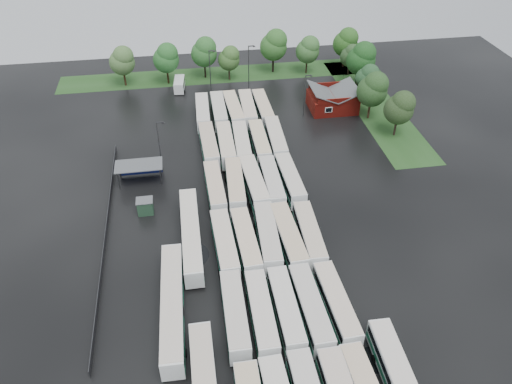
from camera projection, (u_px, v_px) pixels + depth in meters
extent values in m
plane|color=black|center=(256.00, 255.00, 74.11)|extent=(160.00, 160.00, 0.00)
cube|color=maroon|center=(332.00, 102.00, 109.75)|extent=(10.00, 8.00, 3.40)
cube|color=#4C4F51|center=(322.00, 92.00, 107.86)|extent=(5.07, 8.60, 2.19)
cube|color=#4C4F51|center=(345.00, 90.00, 108.49)|extent=(5.07, 8.60, 2.19)
cube|color=maroon|center=(339.00, 101.00, 105.27)|extent=(9.00, 0.20, 1.20)
cube|color=silver|center=(329.00, 110.00, 106.13)|extent=(1.60, 0.12, 1.20)
cylinder|color=#2D2D30|center=(119.00, 181.00, 86.17)|extent=(0.16, 0.16, 3.40)
cylinder|color=#2D2D30|center=(161.00, 177.00, 87.08)|extent=(0.16, 0.16, 3.40)
cylinder|color=#2D2D30|center=(120.00, 170.00, 88.68)|extent=(0.16, 0.16, 3.40)
cylinder|color=#2D2D30|center=(161.00, 167.00, 89.59)|extent=(0.16, 0.16, 3.40)
cube|color=#4C4F51|center=(139.00, 165.00, 86.79)|extent=(8.20, 4.20, 0.15)
cube|color=navy|center=(140.00, 168.00, 89.43)|extent=(7.60, 0.08, 2.60)
cube|color=#1E3B27|center=(145.00, 207.00, 81.21)|extent=(2.50, 2.00, 2.50)
cube|color=#4C4F51|center=(144.00, 200.00, 80.41)|extent=(2.70, 2.20, 0.12)
cube|color=#204519|center=(223.00, 75.00, 125.28)|extent=(80.00, 10.00, 0.01)
cube|color=#204519|center=(375.00, 105.00, 112.04)|extent=(10.00, 50.00, 0.01)
cube|color=#2D2D30|center=(106.00, 232.00, 77.22)|extent=(0.10, 50.00, 1.20)
cylinder|color=black|center=(301.00, 382.00, 57.02)|extent=(2.76, 1.04, 1.04)
cylinder|color=black|center=(332.00, 381.00, 57.12)|extent=(2.81, 1.06, 1.06)
cylinder|color=black|center=(355.00, 374.00, 57.81)|extent=(2.69, 1.01, 1.01)
cube|color=silver|center=(235.00, 315.00, 62.84)|extent=(2.84, 12.74, 2.91)
cube|color=black|center=(235.00, 312.00, 62.49)|extent=(2.89, 12.24, 0.93)
cube|color=#1B694A|center=(235.00, 318.00, 63.23)|extent=(2.89, 12.49, 0.64)
cube|color=beige|center=(235.00, 307.00, 61.93)|extent=(2.73, 12.36, 0.13)
cylinder|color=black|center=(239.00, 349.00, 60.53)|extent=(2.70, 1.02, 1.02)
cylinder|color=black|center=(231.00, 298.00, 66.92)|extent=(2.70, 1.02, 1.02)
cube|color=silver|center=(261.00, 314.00, 62.97)|extent=(2.75, 12.63, 2.89)
cube|color=black|center=(261.00, 311.00, 62.62)|extent=(2.81, 12.13, 0.92)
cube|color=#0E6541|center=(261.00, 317.00, 63.35)|extent=(2.80, 12.38, 0.64)
cube|color=beige|center=(261.00, 306.00, 62.06)|extent=(2.65, 12.25, 0.13)
cylinder|color=black|center=(267.00, 348.00, 60.67)|extent=(2.68, 1.01, 1.01)
cylinder|color=black|center=(256.00, 297.00, 67.01)|extent=(2.68, 1.01, 1.01)
cube|color=silver|center=(286.00, 310.00, 63.49)|extent=(2.68, 12.62, 2.89)
cube|color=black|center=(286.00, 307.00, 63.14)|extent=(2.74, 12.11, 0.92)
cube|color=#1E6345|center=(286.00, 313.00, 63.88)|extent=(2.73, 12.37, 0.64)
cube|color=silver|center=(286.00, 302.00, 62.59)|extent=(2.57, 12.24, 0.13)
cylinder|color=black|center=(292.00, 343.00, 61.20)|extent=(2.68, 1.01, 1.01)
cylinder|color=black|center=(279.00, 293.00, 67.54)|extent=(2.68, 1.01, 1.01)
cube|color=silver|center=(310.00, 308.00, 63.64)|extent=(3.03, 13.04, 2.97)
cube|color=black|center=(311.00, 305.00, 63.28)|extent=(3.08, 12.53, 0.95)
cube|color=#0D6C47|center=(310.00, 311.00, 64.04)|extent=(3.08, 12.79, 0.65)
cube|color=beige|center=(311.00, 300.00, 62.71)|extent=(2.91, 12.65, 0.13)
cylinder|color=black|center=(318.00, 342.00, 61.28)|extent=(2.76, 1.04, 1.04)
cylinder|color=black|center=(302.00, 291.00, 67.81)|extent=(2.76, 1.04, 1.04)
cube|color=silver|center=(336.00, 304.00, 64.22)|extent=(3.09, 12.74, 2.90)
cube|color=black|center=(337.00, 301.00, 63.87)|extent=(3.14, 12.23, 0.93)
cube|color=#19724C|center=(336.00, 307.00, 64.61)|extent=(3.13, 12.49, 0.64)
cube|color=beige|center=(337.00, 296.00, 63.31)|extent=(2.97, 12.36, 0.13)
cylinder|color=black|center=(344.00, 337.00, 61.92)|extent=(2.69, 1.01, 1.01)
cylinder|color=black|center=(327.00, 288.00, 68.28)|extent=(2.69, 1.01, 1.01)
cube|color=silver|center=(225.00, 244.00, 73.04)|extent=(3.09, 13.00, 2.96)
cube|color=black|center=(224.00, 241.00, 72.68)|extent=(3.14, 12.49, 0.95)
cube|color=#11724F|center=(225.00, 248.00, 73.44)|extent=(3.14, 12.75, 0.65)
cube|color=beige|center=(224.00, 237.00, 72.11)|extent=(2.97, 12.61, 0.13)
cylinder|color=black|center=(228.00, 272.00, 70.69)|extent=(2.75, 1.03, 1.03)
cylinder|color=black|center=(222.00, 233.00, 77.19)|extent=(2.75, 1.03, 1.03)
cube|color=silver|center=(246.00, 242.00, 73.46)|extent=(3.11, 12.91, 2.94)
cube|color=black|center=(246.00, 239.00, 73.11)|extent=(3.15, 12.40, 0.94)
cube|color=#11603F|center=(246.00, 245.00, 73.85)|extent=(3.15, 12.66, 0.65)
cube|color=beige|center=(246.00, 234.00, 72.54)|extent=(2.99, 12.52, 0.13)
cylinder|color=black|center=(250.00, 269.00, 71.12)|extent=(2.73, 1.03, 1.03)
cylinder|color=black|center=(242.00, 231.00, 77.58)|extent=(2.73, 1.03, 1.03)
cube|color=silver|center=(268.00, 237.00, 74.25)|extent=(3.40, 13.35, 3.03)
cube|color=black|center=(268.00, 234.00, 73.88)|extent=(3.44, 12.82, 0.97)
cube|color=#0D6A44|center=(268.00, 240.00, 74.65)|extent=(3.45, 13.09, 0.67)
cube|color=beige|center=(268.00, 229.00, 73.30)|extent=(3.27, 12.95, 0.13)
cylinder|color=black|center=(273.00, 264.00, 71.84)|extent=(2.81, 1.06, 1.06)
cylinder|color=black|center=(263.00, 226.00, 78.49)|extent=(2.81, 1.06, 1.06)
cube|color=silver|center=(288.00, 237.00, 74.20)|extent=(3.35, 13.39, 3.04)
cube|color=black|center=(288.00, 234.00, 73.83)|extent=(3.39, 12.87, 0.97)
cube|color=#0F6646|center=(288.00, 241.00, 74.60)|extent=(3.39, 13.13, 0.67)
cube|color=beige|center=(288.00, 229.00, 73.24)|extent=(3.22, 12.99, 0.13)
cylinder|color=black|center=(294.00, 265.00, 71.78)|extent=(2.82, 1.06, 1.06)
cylinder|color=black|center=(282.00, 226.00, 78.46)|extent=(2.82, 1.06, 1.06)
cube|color=silver|center=(309.00, 235.00, 74.66)|extent=(3.09, 12.90, 2.94)
cube|color=black|center=(309.00, 232.00, 74.31)|extent=(3.14, 12.39, 0.94)
cube|color=#1D6345|center=(309.00, 238.00, 75.05)|extent=(3.14, 12.64, 0.65)
cube|color=beige|center=(310.00, 228.00, 73.74)|extent=(2.97, 12.51, 0.13)
cylinder|color=black|center=(315.00, 262.00, 72.33)|extent=(2.72, 1.03, 1.03)
cylinder|color=black|center=(302.00, 225.00, 78.78)|extent=(2.72, 1.03, 1.03)
cube|color=silver|center=(215.00, 188.00, 84.09)|extent=(2.84, 12.61, 2.88)
cube|color=black|center=(215.00, 185.00, 83.74)|extent=(2.89, 12.11, 0.92)
cube|color=#166B45|center=(215.00, 191.00, 84.48)|extent=(2.89, 12.36, 0.63)
cube|color=beige|center=(215.00, 181.00, 83.19)|extent=(2.73, 12.23, 0.13)
cylinder|color=black|center=(218.00, 210.00, 81.80)|extent=(2.67, 1.01, 1.01)
cylinder|color=black|center=(213.00, 181.00, 88.12)|extent=(2.67, 1.01, 1.01)
cube|color=silver|center=(235.00, 185.00, 84.65)|extent=(3.37, 13.11, 2.98)
cube|color=black|center=(235.00, 182.00, 84.29)|extent=(3.41, 12.59, 0.95)
cube|color=#13613C|center=(235.00, 188.00, 85.04)|extent=(3.41, 12.85, 0.65)
cube|color=beige|center=(235.00, 178.00, 83.71)|extent=(3.24, 12.71, 0.13)
cylinder|color=black|center=(239.00, 207.00, 82.28)|extent=(2.76, 1.04, 1.04)
cylinder|color=black|center=(233.00, 178.00, 88.81)|extent=(2.76, 1.04, 1.04)
cube|color=silver|center=(254.00, 183.00, 85.00)|extent=(3.44, 13.40, 3.04)
cube|color=black|center=(254.00, 181.00, 84.63)|extent=(3.48, 12.87, 0.97)
cube|color=#15684A|center=(254.00, 187.00, 85.40)|extent=(3.48, 13.13, 0.67)
cube|color=beige|center=(254.00, 176.00, 84.04)|extent=(3.31, 12.99, 0.13)
cylinder|color=black|center=(258.00, 206.00, 82.58)|extent=(2.82, 1.06, 1.06)
cylinder|color=black|center=(250.00, 176.00, 89.25)|extent=(2.82, 1.06, 1.06)
cube|color=silver|center=(272.00, 183.00, 85.30)|extent=(2.82, 12.78, 2.92)
cube|color=black|center=(272.00, 180.00, 84.95)|extent=(2.88, 12.27, 0.93)
cube|color=#0A643F|center=(272.00, 186.00, 85.69)|extent=(2.87, 12.53, 0.64)
cube|color=beige|center=(272.00, 176.00, 84.38)|extent=(2.71, 12.40, 0.13)
cylinder|color=black|center=(276.00, 204.00, 82.98)|extent=(2.71, 1.02, 1.02)
cylinder|color=black|center=(267.00, 176.00, 89.39)|extent=(2.71, 1.02, 1.02)
cube|color=silver|center=(290.00, 180.00, 85.89)|extent=(2.99, 12.93, 2.95)
cube|color=black|center=(290.00, 177.00, 85.53)|extent=(3.05, 12.42, 0.94)
cube|color=#1C7353|center=(290.00, 183.00, 86.28)|extent=(3.04, 12.68, 0.65)
cube|color=beige|center=(290.00, 173.00, 84.97)|extent=(2.88, 12.54, 0.13)
cylinder|color=black|center=(295.00, 201.00, 83.55)|extent=(2.74, 1.03, 1.03)
cylinder|color=black|center=(285.00, 173.00, 90.02)|extent=(2.74, 1.03, 1.03)
cube|color=silver|center=(209.00, 145.00, 94.75)|extent=(3.03, 13.21, 3.01)
cube|color=black|center=(209.00, 143.00, 94.38)|extent=(3.09, 12.68, 0.96)
cube|color=#0E673F|center=(209.00, 148.00, 95.15)|extent=(3.08, 12.95, 0.66)
cube|color=#CAB097|center=(208.00, 138.00, 93.80)|extent=(2.92, 12.81, 0.13)
cylinder|color=black|center=(211.00, 164.00, 92.35)|extent=(2.79, 1.05, 1.05)
cylinder|color=black|center=(207.00, 141.00, 98.97)|extent=(2.79, 1.05, 1.05)
cube|color=silver|center=(226.00, 145.00, 94.94)|extent=(2.94, 13.09, 2.99)
cube|color=black|center=(226.00, 142.00, 94.58)|extent=(3.00, 12.57, 0.96)
cube|color=#08663E|center=(226.00, 148.00, 95.34)|extent=(2.99, 12.83, 0.66)
cube|color=beige|center=(226.00, 138.00, 94.00)|extent=(2.82, 12.69, 0.13)
cylinder|color=black|center=(229.00, 164.00, 92.56)|extent=(2.77, 1.04, 1.04)
cylinder|color=black|center=(224.00, 140.00, 99.12)|extent=(2.77, 1.04, 1.04)
cube|color=silver|center=(242.00, 144.00, 95.23)|extent=(3.26, 13.00, 2.95)
cube|color=black|center=(242.00, 141.00, 94.87)|extent=(3.30, 12.49, 0.95)
cube|color=#0A6941|center=(242.00, 147.00, 95.62)|extent=(3.30, 12.74, 0.65)
cube|color=beige|center=(242.00, 137.00, 94.30)|extent=(3.13, 12.61, 0.13)
cylinder|color=black|center=(245.00, 162.00, 92.88)|extent=(2.74, 1.03, 1.03)
cylinder|color=black|center=(239.00, 140.00, 99.37)|extent=(2.74, 1.03, 1.03)
cube|color=silver|center=(259.00, 142.00, 95.74)|extent=(2.81, 12.82, 2.93)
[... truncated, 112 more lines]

